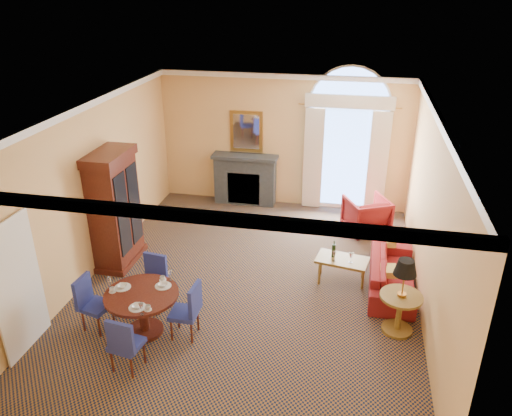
% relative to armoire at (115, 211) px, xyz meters
% --- Properties ---
extents(ground, '(7.50, 7.50, 0.00)m').
position_rel_armoire_xyz_m(ground, '(2.72, -0.25, -1.10)').
color(ground, '#111C37').
rests_on(ground, ground).
extents(room_envelope, '(6.04, 7.52, 3.45)m').
position_rel_armoire_xyz_m(room_envelope, '(2.69, 0.41, 1.41)').
color(room_envelope, '#F2BE73').
rests_on(room_envelope, ground).
extents(armoire, '(0.66, 1.17, 2.29)m').
position_rel_armoire_xyz_m(armoire, '(0.00, 0.00, 0.00)').
color(armoire, '#3F160E').
rests_on(armoire, ground).
extents(dining_table, '(1.16, 1.16, 0.93)m').
position_rel_armoire_xyz_m(dining_table, '(1.37, -1.99, -0.57)').
color(dining_table, '#3F160E').
rests_on(dining_table, ground).
extents(dining_chair_north, '(0.49, 0.49, 0.94)m').
position_rel_armoire_xyz_m(dining_chair_north, '(1.27, -1.24, -0.57)').
color(dining_chair_north, navy).
rests_on(dining_chair_north, ground).
extents(dining_chair_south, '(0.48, 0.48, 0.94)m').
position_rel_armoire_xyz_m(dining_chair_south, '(1.48, -2.89, -0.57)').
color(dining_chair_south, navy).
rests_on(dining_chair_south, ground).
extents(dining_chair_east, '(0.45, 0.43, 0.94)m').
position_rel_armoire_xyz_m(dining_chair_east, '(2.12, -1.93, -0.57)').
color(dining_chair_east, navy).
rests_on(dining_chair_east, ground).
extents(dining_chair_west, '(0.51, 0.51, 0.94)m').
position_rel_armoire_xyz_m(dining_chair_west, '(0.51, -2.06, -0.57)').
color(dining_chair_west, navy).
rests_on(dining_chair_west, ground).
extents(sofa, '(0.84, 2.02, 0.58)m').
position_rel_armoire_xyz_m(sofa, '(5.27, 0.10, -0.81)').
color(sofa, maroon).
rests_on(sofa, ground).
extents(armchair, '(1.16, 1.17, 0.80)m').
position_rel_armoire_xyz_m(armchair, '(4.79, 2.30, -0.70)').
color(armchair, maroon).
rests_on(armchair, ground).
extents(coffee_table, '(1.01, 0.68, 0.80)m').
position_rel_armoire_xyz_m(coffee_table, '(4.35, 0.13, -0.67)').
color(coffee_table, olive).
rests_on(coffee_table, ground).
extents(side_table, '(0.67, 0.67, 1.28)m').
position_rel_armoire_xyz_m(side_table, '(5.32, -1.14, -0.31)').
color(side_table, olive).
rests_on(side_table, ground).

